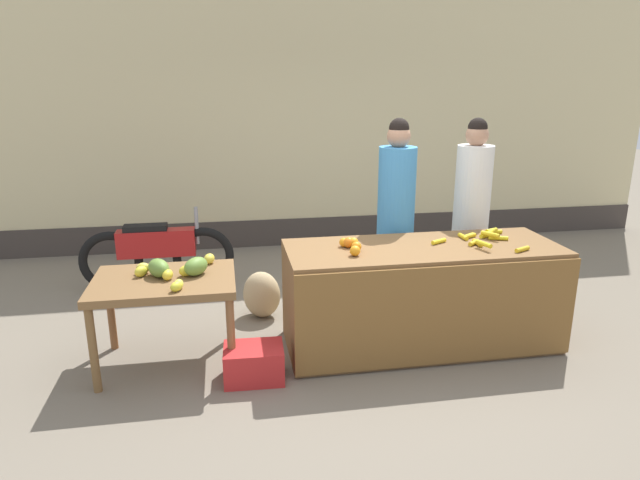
{
  "coord_description": "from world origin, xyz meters",
  "views": [
    {
      "loc": [
        -1.05,
        -4.07,
        2.16
      ],
      "look_at": [
        -0.31,
        0.15,
        0.91
      ],
      "focal_mm": 31.02,
      "sensor_mm": 36.0,
      "label": 1
    }
  ],
  "objects": [
    {
      "name": "ground_plane",
      "position": [
        0.0,
        0.0,
        0.0
      ],
      "size": [
        24.0,
        24.0,
        0.0
      ],
      "primitive_type": "plane",
      "color": "#756B5B"
    },
    {
      "name": "vendor_woman_white_shirt",
      "position": [
        1.26,
        0.75,
        0.92
      ],
      "size": [
        0.34,
        0.34,
        1.82
      ],
      "color": "#33333D",
      "rests_on": "ground"
    },
    {
      "name": "banana_bunch_pile",
      "position": [
        1.05,
        0.06,
        0.89
      ],
      "size": [
        0.73,
        0.58,
        0.07
      ],
      "color": "gold",
      "rests_on": "fruit_stall_counter"
    },
    {
      "name": "fruit_stall_counter",
      "position": [
        0.51,
        -0.01,
        0.43
      ],
      "size": [
        2.23,
        0.85,
        0.86
      ],
      "color": "brown",
      "rests_on": "ground"
    },
    {
      "name": "side_table_wooden",
      "position": [
        -1.54,
        0.0,
        0.63
      ],
      "size": [
        1.06,
        0.77,
        0.71
      ],
      "color": "brown",
      "rests_on": "ground"
    },
    {
      "name": "market_wall_back",
      "position": [
        0.0,
        3.18,
        1.73
      ],
      "size": [
        9.73,
        0.23,
        3.52
      ],
      "color": "beige",
      "rests_on": "ground"
    },
    {
      "name": "produce_crate",
      "position": [
        -0.9,
        -0.36,
        0.13
      ],
      "size": [
        0.45,
        0.34,
        0.26
      ],
      "primitive_type": "cube",
      "rotation": [
        0.0,
        0.0,
        -0.04
      ],
      "color": "red",
      "rests_on": "ground"
    },
    {
      "name": "orange_pile",
      "position": [
        -0.09,
        0.0,
        0.9
      ],
      "size": [
        0.15,
        0.33,
        0.09
      ],
      "color": "orange",
      "rests_on": "fruit_stall_counter"
    },
    {
      "name": "vendor_woman_blue_shirt",
      "position": [
        0.48,
        0.66,
        0.93
      ],
      "size": [
        0.34,
        0.34,
        1.84
      ],
      "color": "#33333D",
      "rests_on": "ground"
    },
    {
      "name": "mango_papaya_pile",
      "position": [
        -1.45,
        0.03,
        0.77
      ],
      "size": [
        0.63,
        0.71,
        0.14
      ],
      "color": "#D7D846",
      "rests_on": "side_table_wooden"
    },
    {
      "name": "produce_sack",
      "position": [
        -0.76,
        0.77,
        0.22
      ],
      "size": [
        0.47,
        0.45,
        0.44
      ],
      "primitive_type": "ellipsoid",
      "rotation": [
        0.0,
        0.0,
        2.57
      ],
      "color": "tan",
      "rests_on": "ground"
    },
    {
      "name": "parked_motorcycle",
      "position": [
        -1.79,
        1.71,
        0.4
      ],
      "size": [
        1.6,
        0.18,
        0.88
      ],
      "color": "black",
      "rests_on": "ground"
    }
  ]
}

